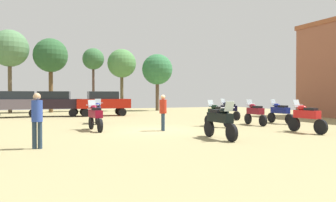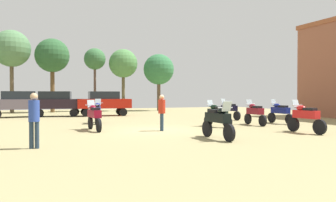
{
  "view_description": "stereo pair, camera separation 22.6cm",
  "coord_description": "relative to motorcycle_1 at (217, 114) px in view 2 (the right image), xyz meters",
  "views": [
    {
      "loc": [
        -5.83,
        -15.15,
        1.75
      ],
      "look_at": [
        2.62,
        4.65,
        1.35
      ],
      "focal_mm": 35.78,
      "sensor_mm": 36.0,
      "label": 1
    },
    {
      "loc": [
        -5.62,
        -15.23,
        1.75
      ],
      "look_at": [
        2.62,
        4.65,
        1.35
      ],
      "focal_mm": 35.78,
      "sensor_mm": 36.0,
      "label": 2
    }
  ],
  "objects": [
    {
      "name": "motorcycle_5",
      "position": [
        2.49,
        0.05,
        0.01
      ],
      "size": [
        0.62,
        2.09,
        1.46
      ],
      "rotation": [
        0.0,
        0.0,
        -0.06
      ],
      "color": "black",
      "rests_on": "ground"
    },
    {
      "name": "car_3",
      "position": [
        -3.72,
        11.72,
        0.46
      ],
      "size": [
        4.4,
        2.05,
        2.0
      ],
      "rotation": [
        0.0,
        0.0,
        1.51
      ],
      "color": "black",
      "rests_on": "ground"
    },
    {
      "name": "person_3",
      "position": [
        -9.22,
        -4.09,
        0.34
      ],
      "size": [
        0.41,
        0.41,
        1.79
      ],
      "rotation": [
        0.0,
        0.0,
        2.89
      ],
      "color": "#233548",
      "rests_on": "ground"
    },
    {
      "name": "motorcycle_3",
      "position": [
        2.19,
        -4.05,
        0.03
      ],
      "size": [
        0.62,
        2.15,
        1.5
      ],
      "rotation": [
        0.0,
        0.0,
        0.06
      ],
      "color": "black",
      "rests_on": "ground"
    },
    {
      "name": "tree_3",
      "position": [
        -0.02,
        19.46,
        4.35
      ],
      "size": [
        3.06,
        3.06,
        6.63
      ],
      "color": "brown",
      "rests_on": "ground"
    },
    {
      "name": "motorcycle_4",
      "position": [
        -6.47,
        0.65,
        0.02
      ],
      "size": [
        0.62,
        2.28,
        1.47
      ],
      "rotation": [
        0.0,
        0.0,
        0.07
      ],
      "color": "black",
      "rests_on": "ground"
    },
    {
      "name": "person_2",
      "position": [
        -3.5,
        -0.73,
        0.3
      ],
      "size": [
        0.4,
        0.4,
        1.73
      ],
      "rotation": [
        0.0,
        0.0,
        4.52
      ],
      "color": "#23374C",
      "rests_on": "ground"
    },
    {
      "name": "ground_plane",
      "position": [
        -3.73,
        -0.39,
        -0.72
      ],
      "size": [
        44.0,
        52.0,
        0.02
      ],
      "color": "#978A5C"
    },
    {
      "name": "tree_4",
      "position": [
        -10.91,
        19.43,
        5.37
      ],
      "size": [
        3.49,
        3.49,
        7.87
      ],
      "color": "brown",
      "rests_on": "ground"
    },
    {
      "name": "motorcycle_7",
      "position": [
        -2.59,
        -4.38,
        0.03
      ],
      "size": [
        0.62,
        2.31,
        1.5
      ],
      "rotation": [
        0.0,
        0.0,
        3.14
      ],
      "color": "black",
      "rests_on": "ground"
    },
    {
      "name": "tree_7",
      "position": [
        -2.99,
        19.86,
        4.71
      ],
      "size": [
        2.25,
        2.25,
        6.63
      ],
      "color": "brown",
      "rests_on": "ground"
    },
    {
      "name": "motorcycle_2",
      "position": [
        -5.58,
        4.63,
        0.02
      ],
      "size": [
        0.76,
        2.06,
        1.48
      ],
      "rotation": [
        0.0,
        0.0,
        -0.26
      ],
      "color": "black",
      "rests_on": "ground"
    },
    {
      "name": "motorcycle_10",
      "position": [
        3.48,
        4.25,
        0.01
      ],
      "size": [
        0.65,
        2.21,
        1.46
      ],
      "rotation": [
        0.0,
        0.0,
        0.13
      ],
      "color": "black",
      "rests_on": "ground"
    },
    {
      "name": "tree_1",
      "position": [
        -7.27,
        19.09,
        4.82
      ],
      "size": [
        3.3,
        3.3,
        7.24
      ],
      "color": "brown",
      "rests_on": "ground"
    },
    {
      "name": "car_2",
      "position": [
        -7.45,
        12.41,
        0.46
      ],
      "size": [
        4.57,
        2.59,
        2.0
      ],
      "rotation": [
        0.0,
        0.0,
        1.38
      ],
      "color": "black",
      "rests_on": "ground"
    },
    {
      "name": "motorcycle_9",
      "position": [
        4.51,
        0.29,
        0.01
      ],
      "size": [
        0.62,
        2.15,
        1.46
      ],
      "rotation": [
        0.0,
        0.0,
        0.0
      ],
      "color": "black",
      "rests_on": "ground"
    },
    {
      "name": "car_1",
      "position": [
        -10.18,
        12.52,
        0.46
      ],
      "size": [
        4.44,
        2.17,
        2.0
      ],
      "rotation": [
        0.0,
        0.0,
        1.66
      ],
      "color": "black",
      "rests_on": "ground"
    },
    {
      "name": "motorcycle_1",
      "position": [
        0.0,
        0.0,
        0.0
      ],
      "size": [
        0.73,
        2.05,
        1.44
      ],
      "rotation": [
        0.0,
        0.0,
        0.22
      ],
      "color": "black",
      "rests_on": "ground"
    },
    {
      "name": "tree_2",
      "position": [
        3.75,
        18.66,
        3.77
      ],
      "size": [
        3.34,
        3.34,
        6.19
      ],
      "color": "brown",
      "rests_on": "ground"
    }
  ]
}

